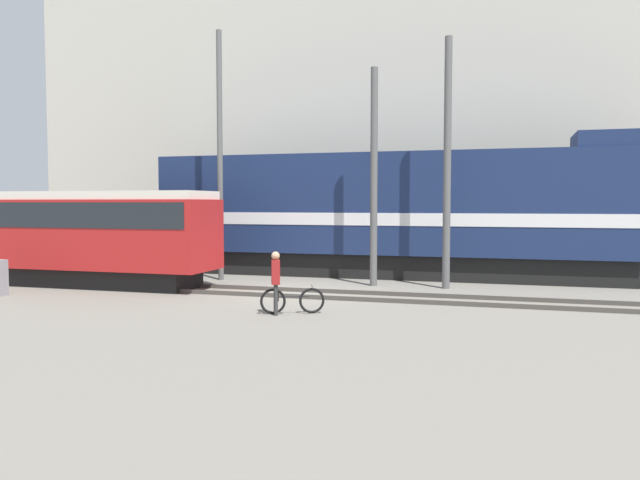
# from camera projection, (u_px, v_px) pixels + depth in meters

# --- Properties ---
(ground_plane) EXTENTS (120.00, 120.00, 0.00)m
(ground_plane) POSITION_uv_depth(u_px,v_px,m) (291.00, 292.00, 21.58)
(ground_plane) COLOR slate
(track_near) EXTENTS (60.00, 1.50, 0.14)m
(track_near) POSITION_uv_depth(u_px,v_px,m) (285.00, 292.00, 20.98)
(track_near) COLOR #47423D
(track_near) RESTS_ON ground
(track_far) EXTENTS (60.00, 1.51, 0.14)m
(track_far) POSITION_uv_depth(u_px,v_px,m) (333.00, 273.00, 26.83)
(track_far) COLOR #47423D
(track_far) RESTS_ON ground
(building_backdrop) EXTENTS (35.97, 6.00, 14.97)m
(building_backdrop) POSITION_uv_depth(u_px,v_px,m) (368.00, 120.00, 33.13)
(building_backdrop) COLOR beige
(building_backdrop) RESTS_ON ground
(freight_locomotive) EXTENTS (20.07, 3.04, 5.70)m
(freight_locomotive) POSITION_uv_depth(u_px,v_px,m) (394.00, 213.00, 25.93)
(freight_locomotive) COLOR black
(freight_locomotive) RESTS_ON ground
(streetcar) EXTENTS (12.01, 2.54, 3.50)m
(streetcar) POSITION_uv_depth(u_px,v_px,m) (63.00, 232.00, 23.38)
(streetcar) COLOR black
(streetcar) RESTS_ON ground
(bicycle) EXTENTS (1.68, 0.82, 0.78)m
(bicycle) POSITION_uv_depth(u_px,v_px,m) (292.00, 301.00, 17.33)
(bicycle) COLOR black
(bicycle) RESTS_ON ground
(person) EXTENTS (0.35, 0.42, 1.75)m
(person) POSITION_uv_depth(u_px,v_px,m) (276.00, 276.00, 17.09)
(person) COLOR #333333
(person) RESTS_ON ground
(utility_pole_left) EXTENTS (0.22, 0.22, 9.86)m
(utility_pole_left) POSITION_uv_depth(u_px,v_px,m) (220.00, 156.00, 24.70)
(utility_pole_left) COLOR #595959
(utility_pole_left) RESTS_ON ground
(utility_pole_center) EXTENTS (0.27, 0.27, 8.04)m
(utility_pole_center) POSITION_uv_depth(u_px,v_px,m) (374.00, 178.00, 22.99)
(utility_pole_center) COLOR #595959
(utility_pole_center) RESTS_ON ground
(utility_pole_right) EXTENTS (0.27, 0.27, 8.95)m
(utility_pole_right) POSITION_uv_depth(u_px,v_px,m) (447.00, 164.00, 22.21)
(utility_pole_right) COLOR #595959
(utility_pole_right) RESTS_ON ground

